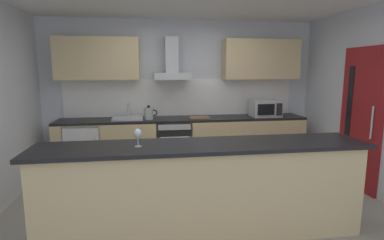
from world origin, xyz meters
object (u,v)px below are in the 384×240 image
(chopping_board, at_px, (199,117))
(wine_glass, at_px, (138,134))
(refrigerator, at_px, (85,148))
(sink, at_px, (128,118))
(oven, at_px, (173,143))
(microwave, at_px, (265,108))
(kettle, at_px, (149,113))
(range_hood, at_px, (172,66))

(chopping_board, bearing_deg, wine_glass, -114.14)
(refrigerator, xyz_separation_m, sink, (0.72, 0.01, 0.50))
(oven, distance_m, chopping_board, 0.64)
(oven, height_order, wine_glass, wine_glass)
(microwave, distance_m, chopping_board, 1.20)
(oven, height_order, chopping_board, chopping_board)
(microwave, height_order, kettle, microwave)
(oven, relative_size, range_hood, 1.11)
(kettle, xyz_separation_m, range_hood, (0.41, 0.16, 0.78))
(oven, height_order, kettle, kettle)
(oven, bearing_deg, chopping_board, -2.96)
(sink, distance_m, chopping_board, 1.22)
(sink, bearing_deg, range_hood, 8.84)
(refrigerator, distance_m, chopping_board, 2.00)
(wine_glass, bearing_deg, kettle, 86.84)
(microwave, height_order, sink, microwave)
(oven, distance_m, range_hood, 1.33)
(chopping_board, bearing_deg, sink, 178.37)
(range_hood, height_order, wine_glass, range_hood)
(kettle, relative_size, chopping_board, 0.85)
(oven, distance_m, wine_glass, 2.39)
(refrigerator, bearing_deg, oven, 0.11)
(sink, bearing_deg, chopping_board, -1.63)
(refrigerator, bearing_deg, chopping_board, -0.62)
(microwave, distance_m, wine_glass, 3.11)
(sink, distance_m, kettle, 0.36)
(microwave, bearing_deg, refrigerator, 179.54)
(refrigerator, relative_size, sink, 1.70)
(sink, xyz_separation_m, wine_glass, (0.23, -2.25, 0.19))
(kettle, distance_m, range_hood, 0.90)
(oven, xyz_separation_m, sink, (-0.76, 0.01, 0.47))
(oven, xyz_separation_m, wine_glass, (-0.53, -2.24, 0.66))
(refrigerator, relative_size, range_hood, 1.18)
(microwave, distance_m, sink, 2.42)
(sink, height_order, chopping_board, sink)
(refrigerator, height_order, wine_glass, wine_glass)
(sink, bearing_deg, microwave, -0.92)
(refrigerator, xyz_separation_m, kettle, (1.07, -0.03, 0.58))
(kettle, distance_m, wine_glass, 2.21)
(oven, bearing_deg, sink, 179.17)
(oven, height_order, microwave, microwave)
(oven, distance_m, kettle, 0.68)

